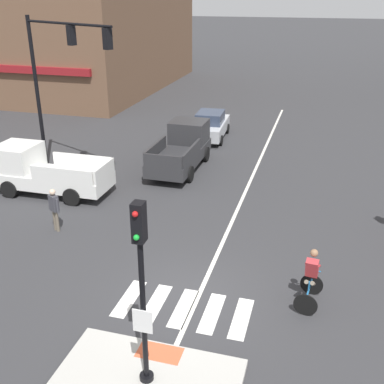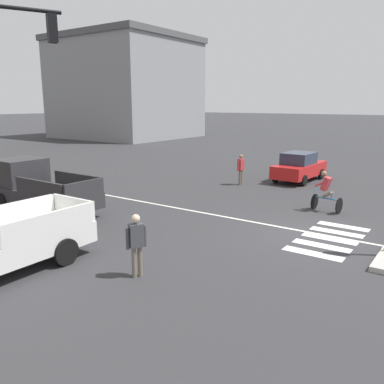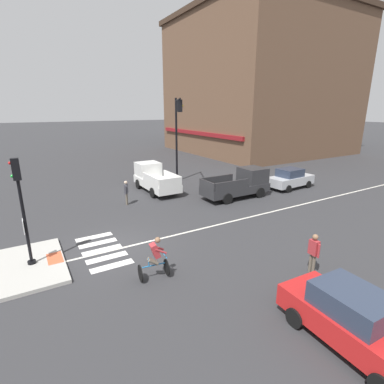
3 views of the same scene
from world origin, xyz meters
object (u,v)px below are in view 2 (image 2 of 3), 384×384
at_px(cyclist, 326,191).
at_px(pedestrian_at_curb_left, 136,241).
at_px(pickup_truck_charcoal_westbound_far, 37,187).
at_px(car_red_cross_right, 299,167).
at_px(pedestrian_waiting_far_side, 241,167).

xyz_separation_m(cyclist, pedestrian_at_curb_left, (-9.23, 1.94, 0.11)).
bearing_deg(pickup_truck_charcoal_westbound_far, pedestrian_at_curb_left, -107.70).
relative_size(car_red_cross_right, pickup_truck_charcoal_westbound_far, 0.82).
bearing_deg(car_red_cross_right, pedestrian_at_curb_left, -174.81).
distance_m(pickup_truck_charcoal_westbound_far, pedestrian_at_curb_left, 8.25).
xyz_separation_m(car_red_cross_right, pickup_truck_charcoal_westbound_far, (-12.53, 6.49, 0.17)).
bearing_deg(pedestrian_at_curb_left, car_red_cross_right, 5.19).
height_order(car_red_cross_right, pedestrian_at_curb_left, pedestrian_at_curb_left).
bearing_deg(pedestrian_at_curb_left, cyclist, -11.89).
xyz_separation_m(pickup_truck_charcoal_westbound_far, pedestrian_at_curb_left, (-2.51, -7.86, 0.00)).
bearing_deg(car_red_cross_right, pickup_truck_charcoal_westbound_far, 152.61).
relative_size(car_red_cross_right, pedestrian_at_curb_left, 2.50).
relative_size(pickup_truck_charcoal_westbound_far, pedestrian_at_curb_left, 3.06).
bearing_deg(pedestrian_waiting_far_side, pickup_truck_charcoal_westbound_far, 155.72).
bearing_deg(pedestrian_at_curb_left, pickup_truck_charcoal_westbound_far, 72.30).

